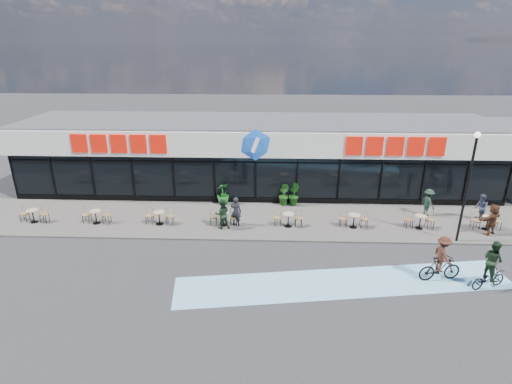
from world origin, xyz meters
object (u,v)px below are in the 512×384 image
(lamp_post, at_px, (469,179))
(cyclist_a, at_px, (441,262))
(potted_plant_right, at_px, (283,195))
(pedestrian_b, at_px, (428,202))
(potted_plant_left, at_px, (223,194))
(bistro_set_0, at_px, (34,214))
(cyclist_b, at_px, (491,269))
(pedestrian_a, at_px, (481,208))
(patron_right, at_px, (222,214))
(patron_left, at_px, (236,211))
(pedestrian_c, at_px, (492,219))
(potted_plant_mid, at_px, (293,194))

(lamp_post, xyz_separation_m, cyclist_a, (-2.20, -3.41, -2.47))
(potted_plant_right, distance_m, pedestrian_b, 8.25)
(potted_plant_left, height_order, cyclist_a, cyclist_a)
(bistro_set_0, distance_m, cyclist_b, 22.46)
(pedestrian_a, bearing_deg, patron_right, -78.53)
(potted_plant_right, bearing_deg, patron_left, -131.37)
(lamp_post, bearing_deg, patron_right, 175.24)
(pedestrian_c, xyz_separation_m, cyclist_a, (-4.19, -4.21, -0.06))
(pedestrian_a, bearing_deg, potted_plant_right, -94.38)
(pedestrian_c, bearing_deg, potted_plant_left, -43.26)
(bistro_set_0, height_order, cyclist_b, cyclist_b)
(potted_plant_left, xyz_separation_m, patron_left, (1.04, -2.96, 0.15))
(potted_plant_mid, height_order, cyclist_b, cyclist_b)
(bistro_set_0, relative_size, cyclist_a, 0.76)
(cyclist_b, bearing_deg, pedestrian_a, 67.09)
(bistro_set_0, height_order, pedestrian_c, pedestrian_c)
(lamp_post, height_order, potted_plant_mid, lamp_post)
(potted_plant_right, bearing_deg, cyclist_a, -50.80)
(pedestrian_a, relative_size, cyclist_b, 0.72)
(pedestrian_c, distance_m, cyclist_b, 5.29)
(cyclist_a, height_order, cyclist_b, cyclist_b)
(patron_left, bearing_deg, pedestrian_b, -154.85)
(pedestrian_b, relative_size, pedestrian_c, 0.94)
(patron_right, bearing_deg, potted_plant_right, -147.48)
(patron_left, distance_m, pedestrian_a, 13.46)
(potted_plant_left, xyz_separation_m, cyclist_b, (11.74, -8.25, 0.12))
(potted_plant_mid, relative_size, potted_plant_right, 1.04)
(patron_right, xyz_separation_m, pedestrian_b, (11.46, 2.14, -0.04))
(potted_plant_mid, xyz_separation_m, pedestrian_b, (7.54, -1.24, 0.12))
(potted_plant_right, height_order, patron_right, patron_right)
(pedestrian_b, bearing_deg, potted_plant_left, 66.24)
(patron_left, bearing_deg, potted_plant_right, -115.35)
(potted_plant_mid, distance_m, pedestrian_a, 10.36)
(potted_plant_right, bearing_deg, cyclist_b, -45.57)
(bistro_set_0, distance_m, pedestrian_b, 21.95)
(pedestrian_a, bearing_deg, pedestrian_b, -97.83)
(bistro_set_0, height_order, potted_plant_mid, potted_plant_mid)
(patron_right, height_order, pedestrian_a, patron_right)
(potted_plant_mid, bearing_deg, potted_plant_left, -179.77)
(lamp_post, xyz_separation_m, patron_left, (-11.14, 1.39, -2.43))
(potted_plant_right, xyz_separation_m, patron_left, (-2.61, -2.96, 0.17))
(lamp_post, relative_size, pedestrian_c, 3.31)
(potted_plant_left, distance_m, pedestrian_b, 11.87)
(lamp_post, relative_size, potted_plant_right, 4.30)
(bistro_set_0, height_order, pedestrian_b, pedestrian_b)
(potted_plant_right, xyz_separation_m, cyclist_a, (6.33, -7.76, 0.14))
(patron_left, distance_m, pedestrian_c, 13.14)
(pedestrian_a, relative_size, pedestrian_c, 0.92)
(potted_plant_left, relative_size, pedestrian_b, 0.84)
(potted_plant_mid, bearing_deg, cyclist_a, -53.69)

